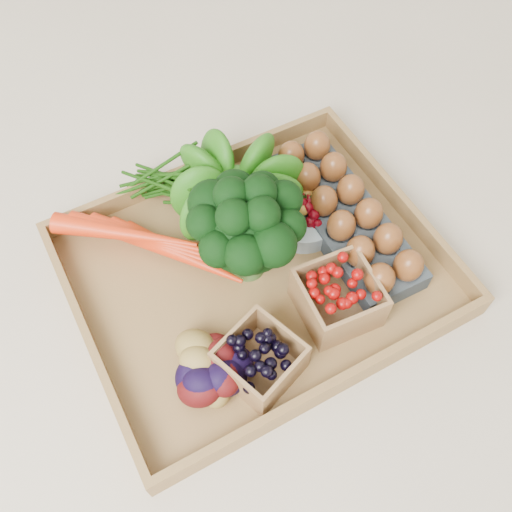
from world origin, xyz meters
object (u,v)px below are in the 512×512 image
tray (256,274)px  egg_carton (343,219)px  cherry_bowl (303,217)px  broccoli (247,244)px

tray → egg_carton: egg_carton is taller
cherry_bowl → egg_carton: (0.05, -0.04, 0.00)m
broccoli → cherry_bowl: 0.13m
broccoli → egg_carton: broccoli is taller
cherry_bowl → egg_carton: bearing=-34.9°
broccoli → cherry_bowl: broccoli is taller
broccoli → cherry_bowl: bearing=15.8°
tray → broccoli: 0.08m
tray → broccoli: (-0.01, 0.01, 0.08)m
tray → broccoli: broccoli is taller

